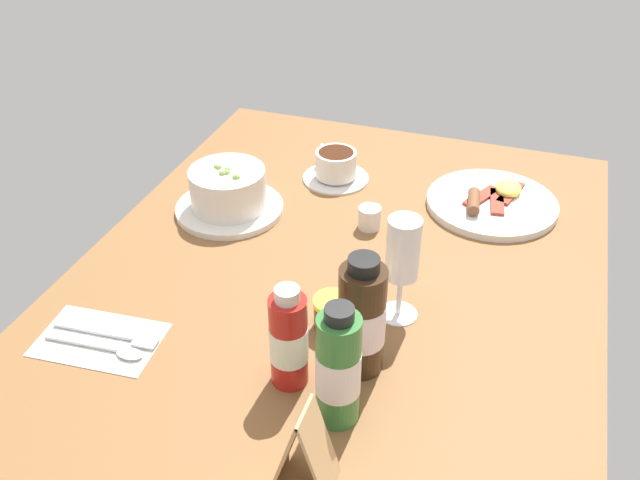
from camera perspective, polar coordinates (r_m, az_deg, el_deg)
The scene contains 12 objects.
ground_plane at distance 115.74cm, azimuth 1.35°, elevation -3.24°, with size 110.00×84.00×3.00cm, color brown.
porridge_bowl at distance 129.23cm, azimuth -7.47°, elevation 3.95°, with size 19.87×19.87×9.36cm.
cutlery_setting at distance 106.69cm, azimuth -17.27°, elevation -7.75°, with size 12.73×18.38×0.90cm.
coffee_cup at distance 139.40cm, azimuth 1.28°, elevation 5.98°, with size 13.12×13.12×6.05cm.
creamer_jug at distance 124.94cm, azimuth 4.08°, elevation 1.86°, with size 4.66×4.42×4.71cm.
wine_glass at distance 100.43cm, azimuth 6.73°, elevation -1.15°, with size 5.89×5.89×16.95cm.
jam_jar at distance 102.89cm, azimuth 1.06°, elevation -5.95°, with size 5.87×5.87×5.05cm.
sauce_bottle_brown at distance 93.16cm, azimuth 3.39°, elevation -6.42°, with size 6.48×6.48×18.21cm.
sauce_bottle_red at distance 91.92cm, azimuth -2.56°, elevation -8.13°, with size 5.11×5.11×15.52cm.
sauce_bottle_green at distance 86.53cm, azimuth 1.49°, elevation -10.41°, with size 5.61×5.61×17.76cm.
breakfast_plate at distance 135.24cm, azimuth 13.83°, elevation 3.02°, with size 24.24×24.24×3.70cm.
menu_card at distance 81.91cm, azimuth -1.22°, elevation -16.40°, with size 5.25×6.96×11.56cm.
Camera 1 is at (87.57, 26.90, 69.23)cm, focal length 39.40 mm.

